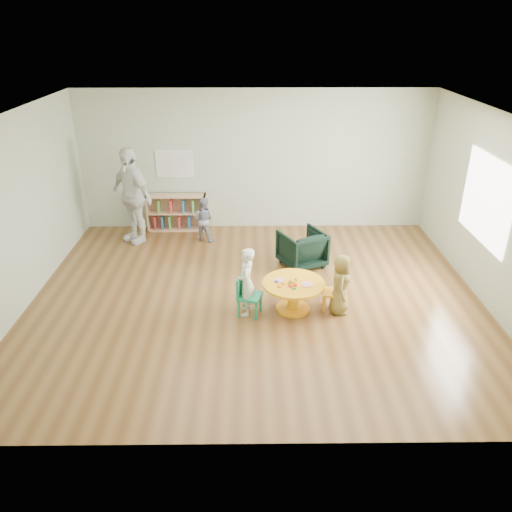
# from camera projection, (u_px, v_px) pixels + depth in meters

# --- Properties ---
(room) EXTENTS (7.10, 7.00, 2.80)m
(room) POSITION_uv_depth(u_px,v_px,m) (257.00, 181.00, 7.05)
(room) COLOR brown
(room) RESTS_ON ground
(activity_table) EXTENTS (0.93, 0.93, 0.51)m
(activity_table) POSITION_uv_depth(u_px,v_px,m) (293.00, 291.00, 7.40)
(activity_table) COLOR #FFAE15
(activity_table) RESTS_ON ground
(kid_chair_left) EXTENTS (0.41, 0.41, 0.61)m
(kid_chair_left) POSITION_uv_depth(u_px,v_px,m) (247.00, 294.00, 7.30)
(kid_chair_left) COLOR #198E60
(kid_chair_left) RESTS_ON ground
(kid_chair_right) EXTENTS (0.32, 0.32, 0.54)m
(kid_chair_right) POSITION_uv_depth(u_px,v_px,m) (335.00, 291.00, 7.45)
(kid_chair_right) COLOR #FFAE15
(kid_chair_right) RESTS_ON ground
(bookshelf) EXTENTS (1.20, 0.30, 0.75)m
(bookshelf) POSITION_uv_depth(u_px,v_px,m) (176.00, 212.00, 10.27)
(bookshelf) COLOR tan
(bookshelf) RESTS_ON ground
(alphabet_poster) EXTENTS (0.74, 0.01, 0.54)m
(alphabet_poster) POSITION_uv_depth(u_px,v_px,m) (174.00, 164.00, 9.96)
(alphabet_poster) COLOR white
(alphabet_poster) RESTS_ON ground
(armchair) EXTENTS (0.94, 0.95, 0.65)m
(armchair) POSITION_uv_depth(u_px,v_px,m) (302.00, 249.00, 8.75)
(armchair) COLOR black
(armchair) RESTS_ON ground
(child_left) EXTENTS (0.28, 0.40, 1.05)m
(child_left) POSITION_uv_depth(u_px,v_px,m) (246.00, 282.00, 7.23)
(child_left) COLOR white
(child_left) RESTS_ON ground
(child_right) EXTENTS (0.35, 0.49, 0.92)m
(child_right) POSITION_uv_depth(u_px,v_px,m) (340.00, 284.00, 7.29)
(child_right) COLOR gold
(child_right) RESTS_ON ground
(toddler) EXTENTS (0.51, 0.45, 0.88)m
(toddler) POSITION_uv_depth(u_px,v_px,m) (204.00, 219.00, 9.70)
(toddler) COLOR #1B2644
(toddler) RESTS_ON ground
(adult_caretaker) EXTENTS (1.12, 1.06, 1.86)m
(adult_caretaker) POSITION_uv_depth(u_px,v_px,m) (132.00, 195.00, 9.49)
(adult_caretaker) COLOR silver
(adult_caretaker) RESTS_ON ground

